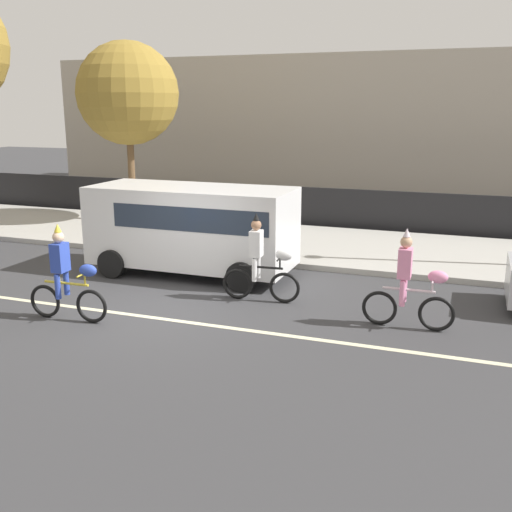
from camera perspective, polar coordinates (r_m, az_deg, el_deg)
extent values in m
plane|color=#38383A|center=(12.55, -8.79, -5.08)|extent=(80.00, 80.00, 0.00)
cube|color=beige|center=(12.14, -9.93, -5.77)|extent=(36.00, 0.14, 0.01)
cube|color=#ADAAA3|center=(18.26, 1.02, 1.41)|extent=(60.00, 5.00, 0.15)
cube|color=black|center=(20.86, 3.64, 4.72)|extent=(40.00, 0.08, 1.40)
cube|color=#B2A899|center=(28.74, 11.02, 11.83)|extent=(28.00, 8.00, 6.15)
torus|color=black|center=(12.01, -15.40, -4.63)|extent=(0.67, 0.10, 0.67)
torus|color=black|center=(12.59, -19.44, -4.07)|extent=(0.67, 0.10, 0.67)
cylinder|color=gold|center=(12.17, -17.61, -2.49)|extent=(0.97, 0.10, 0.05)
cylinder|color=gold|center=(12.23, -18.22, -2.02)|extent=(0.04, 0.04, 0.18)
cylinder|color=gold|center=(11.91, -15.99, -2.16)|extent=(0.04, 0.04, 0.23)
cylinder|color=gold|center=(11.88, -16.03, -1.62)|extent=(0.06, 0.50, 0.03)
ellipsoid|color=#2D47B2|center=(11.81, -15.71, -1.33)|extent=(0.37, 0.22, 0.24)
cube|color=#2D47B2|center=(12.10, -18.18, -0.13)|extent=(0.25, 0.33, 0.56)
sphere|color=beige|center=(12.01, -18.32, 1.72)|extent=(0.22, 0.22, 0.22)
cone|color=gold|center=(11.98, -18.39, 2.56)|extent=(0.14, 0.14, 0.16)
cylinder|color=#2D47B2|center=(12.13, -18.36, -2.80)|extent=(0.11, 0.11, 0.48)
cylinder|color=#2D47B2|center=(12.35, -17.61, -2.45)|extent=(0.11, 0.11, 0.48)
torus|color=black|center=(12.75, 2.73, -3.03)|extent=(0.67, 0.12, 0.67)
torus|color=black|center=(13.01, -1.78, -2.67)|extent=(0.67, 0.12, 0.67)
cylinder|color=black|center=(12.75, 0.45, -1.07)|extent=(0.97, 0.12, 0.05)
cylinder|color=black|center=(12.77, -0.20, -0.63)|extent=(0.04, 0.04, 0.18)
cylinder|color=black|center=(12.62, 2.29, -0.70)|extent=(0.04, 0.04, 0.23)
cylinder|color=black|center=(12.59, 2.30, -0.19)|extent=(0.07, 0.50, 0.03)
ellipsoid|color=white|center=(12.56, 2.67, 0.09)|extent=(0.37, 0.23, 0.24)
cube|color=white|center=(12.66, 0.02, 1.19)|extent=(0.26, 0.34, 0.56)
sphere|color=#9E7051|center=(12.57, 0.02, 2.97)|extent=(0.22, 0.22, 0.22)
cone|color=black|center=(12.54, 0.02, 3.78)|extent=(0.14, 0.14, 0.16)
cylinder|color=white|center=(12.66, -0.15, -1.37)|extent=(0.11, 0.11, 0.48)
cylinder|color=white|center=(12.92, 0.19, -1.05)|extent=(0.11, 0.11, 0.48)
torus|color=black|center=(11.65, 16.81, -5.31)|extent=(0.67, 0.08, 0.67)
torus|color=black|center=(11.73, 11.67, -4.86)|extent=(0.67, 0.08, 0.67)
cylinder|color=silver|center=(11.55, 14.35, -3.15)|extent=(0.97, 0.06, 0.05)
cylinder|color=silver|center=(11.54, 13.64, -2.65)|extent=(0.04, 0.04, 0.18)
cylinder|color=silver|center=(11.49, 16.47, -2.77)|extent=(0.04, 0.04, 0.23)
cylinder|color=silver|center=(11.46, 16.51, -2.22)|extent=(0.04, 0.50, 0.03)
ellipsoid|color=pink|center=(11.44, 16.95, -1.92)|extent=(0.36, 0.20, 0.24)
cube|color=pink|center=(11.42, 14.01, -0.66)|extent=(0.24, 0.32, 0.56)
sphere|color=tan|center=(11.33, 14.13, 1.30)|extent=(0.22, 0.22, 0.22)
cone|color=silver|center=(11.29, 14.18, 2.19)|extent=(0.14, 0.14, 0.16)
cylinder|color=pink|center=(11.44, 13.77, -3.49)|extent=(0.11, 0.11, 0.48)
cylinder|color=pink|center=(11.70, 13.92, -3.10)|extent=(0.11, 0.11, 0.48)
cube|color=white|center=(14.83, -6.13, 2.91)|extent=(5.00, 2.00, 1.90)
cube|color=#283342|center=(14.59, -4.75, 4.16)|extent=(3.90, 2.02, 0.56)
cylinder|color=black|center=(13.47, -1.39, -2.01)|extent=(0.70, 0.22, 0.70)
cylinder|color=black|center=(15.29, 1.35, -0.05)|extent=(0.70, 0.22, 0.70)
cylinder|color=black|center=(15.01, -13.56, -0.71)|extent=(0.70, 0.22, 0.70)
cylinder|color=black|center=(16.66, -9.79, 0.93)|extent=(0.70, 0.22, 0.70)
cylinder|color=brown|center=(21.52, -11.75, 7.49)|extent=(0.24, 0.24, 3.14)
sphere|color=olive|center=(21.40, -12.13, 14.91)|extent=(3.46, 3.46, 3.46)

